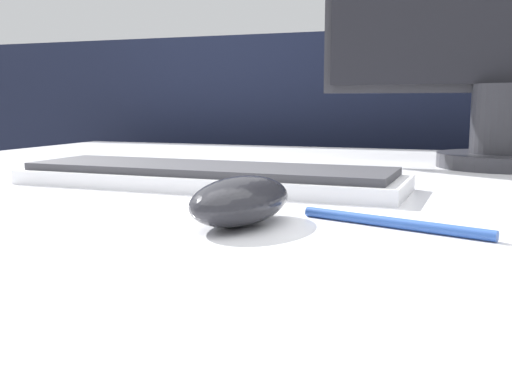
# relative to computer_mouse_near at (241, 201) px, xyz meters

# --- Properties ---
(partition_panel) EXTENTS (5.00, 0.03, 1.02)m
(partition_panel) POSITION_rel_computer_mouse_near_xyz_m (0.02, 0.93, -0.28)
(partition_panel) COLOR black
(partition_panel) RESTS_ON ground_plane
(computer_mouse_near) EXTENTS (0.07, 0.12, 0.04)m
(computer_mouse_near) POSITION_rel_computer_mouse_near_xyz_m (0.00, 0.00, 0.00)
(computer_mouse_near) COLOR #232328
(computer_mouse_near) RESTS_ON desk
(keyboard) EXTENTS (0.43, 0.13, 0.02)m
(keyboard) POSITION_rel_computer_mouse_near_xyz_m (-0.11, 0.18, -0.01)
(keyboard) COLOR silver
(keyboard) RESTS_ON desk
(pen) EXTENTS (0.14, 0.05, 0.01)m
(pen) POSITION_rel_computer_mouse_near_xyz_m (0.11, 0.03, -0.01)
(pen) COLOR #284C9E
(pen) RESTS_ON desk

